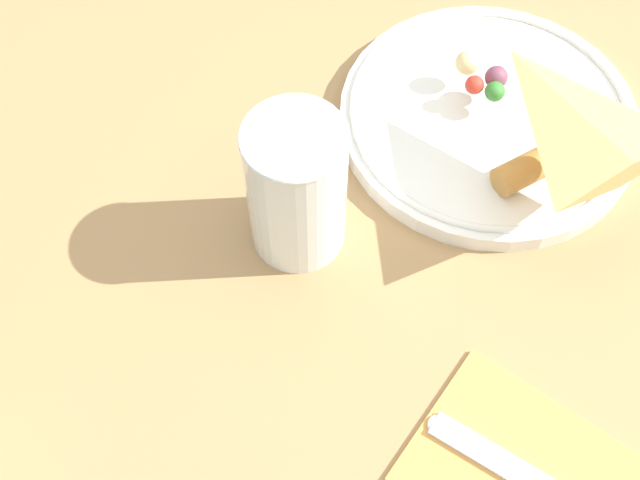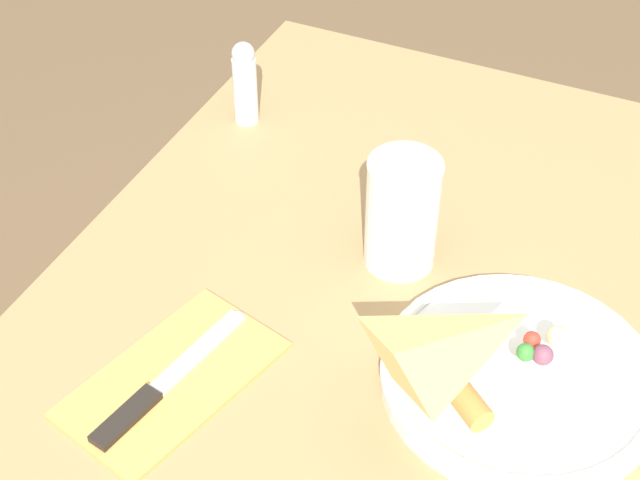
{
  "view_description": "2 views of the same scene",
  "coord_description": "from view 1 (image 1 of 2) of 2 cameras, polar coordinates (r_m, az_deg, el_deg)",
  "views": [
    {
      "loc": [
        0.03,
        0.35,
        1.26
      ],
      "look_at": [
        0.13,
        0.08,
        0.78
      ],
      "focal_mm": 45.0,
      "sensor_mm": 36.0,
      "label": 1
    },
    {
      "loc": [
        -0.54,
        -0.18,
        1.41
      ],
      "look_at": [
        0.07,
        0.1,
        0.81
      ],
      "focal_mm": 55.0,
      "sensor_mm": 36.0,
      "label": 2
    }
  ],
  "objects": [
    {
      "name": "plate_pizza",
      "position": [
        0.69,
        12.04,
        8.59
      ],
      "size": [
        0.25,
        0.25,
        0.05
      ],
      "color": "white",
      "rests_on": "dining_table"
    },
    {
      "name": "ground_plane",
      "position": [
        1.31,
        6.92,
        -16.43
      ],
      "size": [
        6.0,
        6.0,
        0.0
      ],
      "primitive_type": "plane",
      "color": "brown"
    },
    {
      "name": "milk_glass",
      "position": [
        0.57,
        -1.67,
        3.58
      ],
      "size": [
        0.07,
        0.07,
        0.12
      ],
      "color": "white",
      "rests_on": "dining_table"
    },
    {
      "name": "dining_table",
      "position": [
        0.73,
        11.97,
        -4.45
      ],
      "size": [
        1.09,
        0.75,
        0.73
      ],
      "color": "#A87F51",
      "rests_on": "ground_plane"
    }
  ]
}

